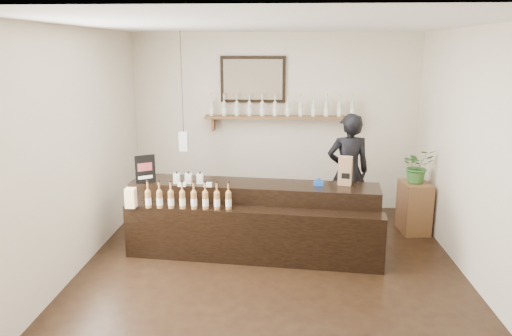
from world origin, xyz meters
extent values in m
plane|color=black|center=(0.00, 0.00, 0.00)|extent=(5.00, 5.00, 0.00)
plane|color=beige|center=(0.00, 2.50, 1.40)|extent=(4.50, 0.00, 4.50)
plane|color=beige|center=(0.00, -2.50, 1.40)|extent=(4.50, 0.00, 4.50)
plane|color=beige|center=(-2.25, 0.00, 1.40)|extent=(0.00, 5.00, 5.00)
plane|color=beige|center=(2.25, 0.00, 1.40)|extent=(0.00, 5.00, 5.00)
plane|color=white|center=(0.00, 0.00, 2.80)|extent=(5.00, 5.00, 0.00)
cube|color=brown|center=(0.10, 2.37, 1.50)|extent=(2.40, 0.25, 0.04)
cube|color=brown|center=(-0.98, 2.40, 1.38)|extent=(0.04, 0.20, 0.20)
cube|color=brown|center=(1.18, 2.40, 1.38)|extent=(0.04, 0.20, 0.20)
cube|color=black|center=(-0.35, 2.47, 2.08)|extent=(1.02, 0.04, 0.72)
cube|color=brown|center=(-0.35, 2.44, 2.08)|extent=(0.92, 0.01, 0.62)
cube|color=white|center=(-1.30, 1.60, 1.25)|extent=(0.12, 0.12, 0.28)
cylinder|color=black|center=(-1.30, 1.60, 2.09)|extent=(0.01, 0.01, 1.41)
cylinder|color=beige|center=(-1.00, 2.37, 1.62)|extent=(0.07, 0.07, 0.20)
cone|color=beige|center=(-1.00, 2.37, 1.75)|extent=(0.07, 0.07, 0.05)
cylinder|color=beige|center=(-1.00, 2.37, 1.81)|extent=(0.02, 0.02, 0.07)
cylinder|color=#C38D39|center=(-1.00, 2.37, 1.86)|extent=(0.03, 0.03, 0.02)
cylinder|color=white|center=(-1.00, 2.37, 1.60)|extent=(0.07, 0.07, 0.09)
cylinder|color=beige|center=(-0.80, 2.37, 1.62)|extent=(0.07, 0.07, 0.20)
cone|color=beige|center=(-0.80, 2.37, 1.75)|extent=(0.07, 0.07, 0.05)
cylinder|color=beige|center=(-0.80, 2.37, 1.81)|extent=(0.02, 0.02, 0.07)
cylinder|color=#C38D39|center=(-0.80, 2.37, 1.86)|extent=(0.03, 0.03, 0.02)
cylinder|color=white|center=(-0.80, 2.37, 1.60)|extent=(0.07, 0.07, 0.09)
cylinder|color=beige|center=(-0.60, 2.37, 1.62)|extent=(0.07, 0.07, 0.20)
cone|color=beige|center=(-0.60, 2.37, 1.75)|extent=(0.07, 0.07, 0.05)
cylinder|color=beige|center=(-0.60, 2.37, 1.81)|extent=(0.02, 0.02, 0.07)
cylinder|color=#C38D39|center=(-0.60, 2.37, 1.86)|extent=(0.03, 0.03, 0.02)
cylinder|color=white|center=(-0.60, 2.37, 1.60)|extent=(0.07, 0.07, 0.09)
cylinder|color=beige|center=(-0.40, 2.37, 1.62)|extent=(0.07, 0.07, 0.20)
cone|color=beige|center=(-0.40, 2.37, 1.75)|extent=(0.07, 0.07, 0.05)
cylinder|color=beige|center=(-0.40, 2.37, 1.81)|extent=(0.02, 0.02, 0.07)
cylinder|color=#C38D39|center=(-0.40, 2.37, 1.86)|extent=(0.03, 0.03, 0.02)
cylinder|color=white|center=(-0.40, 2.37, 1.60)|extent=(0.07, 0.07, 0.09)
cylinder|color=beige|center=(-0.20, 2.37, 1.62)|extent=(0.07, 0.07, 0.20)
cone|color=beige|center=(-0.20, 2.37, 1.75)|extent=(0.07, 0.07, 0.05)
cylinder|color=beige|center=(-0.20, 2.37, 1.81)|extent=(0.02, 0.02, 0.07)
cylinder|color=#C38D39|center=(-0.20, 2.37, 1.86)|extent=(0.03, 0.03, 0.02)
cylinder|color=white|center=(-0.20, 2.37, 1.60)|extent=(0.07, 0.07, 0.09)
cylinder|color=beige|center=(0.00, 2.37, 1.62)|extent=(0.07, 0.07, 0.20)
cone|color=beige|center=(0.00, 2.37, 1.75)|extent=(0.07, 0.07, 0.05)
cylinder|color=beige|center=(0.00, 2.37, 1.81)|extent=(0.02, 0.02, 0.07)
cylinder|color=#C38D39|center=(0.00, 2.37, 1.86)|extent=(0.03, 0.03, 0.02)
cylinder|color=white|center=(0.00, 2.37, 1.60)|extent=(0.07, 0.07, 0.09)
cylinder|color=beige|center=(0.20, 2.37, 1.62)|extent=(0.07, 0.07, 0.20)
cone|color=beige|center=(0.20, 2.37, 1.75)|extent=(0.07, 0.07, 0.05)
cylinder|color=beige|center=(0.20, 2.37, 1.81)|extent=(0.02, 0.02, 0.07)
cylinder|color=#C38D39|center=(0.20, 2.37, 1.86)|extent=(0.03, 0.03, 0.02)
cylinder|color=white|center=(0.20, 2.37, 1.60)|extent=(0.07, 0.07, 0.09)
cylinder|color=beige|center=(0.40, 2.37, 1.62)|extent=(0.07, 0.07, 0.20)
cone|color=beige|center=(0.40, 2.37, 1.75)|extent=(0.07, 0.07, 0.05)
cylinder|color=beige|center=(0.40, 2.37, 1.81)|extent=(0.02, 0.02, 0.07)
cylinder|color=#C38D39|center=(0.40, 2.37, 1.86)|extent=(0.03, 0.03, 0.02)
cylinder|color=white|center=(0.40, 2.37, 1.60)|extent=(0.07, 0.07, 0.09)
cylinder|color=beige|center=(0.60, 2.37, 1.62)|extent=(0.07, 0.07, 0.20)
cone|color=beige|center=(0.60, 2.37, 1.75)|extent=(0.07, 0.07, 0.05)
cylinder|color=beige|center=(0.60, 2.37, 1.81)|extent=(0.02, 0.02, 0.07)
cylinder|color=#C38D39|center=(0.60, 2.37, 1.86)|extent=(0.03, 0.03, 0.02)
cylinder|color=white|center=(0.60, 2.37, 1.60)|extent=(0.07, 0.07, 0.09)
cylinder|color=beige|center=(0.80, 2.37, 1.62)|extent=(0.07, 0.07, 0.20)
cone|color=beige|center=(0.80, 2.37, 1.75)|extent=(0.07, 0.07, 0.05)
cylinder|color=beige|center=(0.80, 2.37, 1.81)|extent=(0.02, 0.02, 0.07)
cylinder|color=#C38D39|center=(0.80, 2.37, 1.86)|extent=(0.03, 0.03, 0.02)
cylinder|color=white|center=(0.80, 2.37, 1.60)|extent=(0.07, 0.07, 0.09)
cylinder|color=beige|center=(1.00, 2.37, 1.62)|extent=(0.07, 0.07, 0.20)
cone|color=beige|center=(1.00, 2.37, 1.75)|extent=(0.07, 0.07, 0.05)
cylinder|color=beige|center=(1.00, 2.37, 1.81)|extent=(0.02, 0.02, 0.07)
cylinder|color=#C38D39|center=(1.00, 2.37, 1.86)|extent=(0.03, 0.03, 0.02)
cylinder|color=white|center=(1.00, 2.37, 1.60)|extent=(0.07, 0.07, 0.09)
cylinder|color=beige|center=(1.20, 2.37, 1.62)|extent=(0.07, 0.07, 0.20)
cone|color=beige|center=(1.20, 2.37, 1.75)|extent=(0.07, 0.07, 0.05)
cylinder|color=beige|center=(1.20, 2.37, 1.81)|extent=(0.02, 0.02, 0.07)
cylinder|color=#C38D39|center=(1.20, 2.37, 1.86)|extent=(0.03, 0.03, 0.02)
cylinder|color=white|center=(1.20, 2.37, 1.60)|extent=(0.07, 0.07, 0.09)
cube|color=black|center=(-0.24, 0.70, 0.44)|extent=(3.20, 0.89, 0.88)
cube|color=black|center=(-0.24, 0.28, 0.33)|extent=(3.17, 0.62, 0.67)
cube|color=white|center=(-1.12, 0.50, 0.91)|extent=(0.10, 0.04, 0.05)
cube|color=white|center=(-0.79, 0.50, 0.91)|extent=(0.10, 0.04, 0.05)
cube|color=beige|center=(-1.70, 0.28, 0.73)|extent=(0.12, 0.12, 0.12)
cube|color=beige|center=(-1.70, 0.28, 0.85)|extent=(0.12, 0.12, 0.12)
cube|color=beige|center=(-1.21, 0.65, 0.94)|extent=(0.08, 0.08, 0.13)
cube|color=#D1A5A2|center=(-1.21, 0.61, 0.94)|extent=(0.07, 0.00, 0.06)
cylinder|color=black|center=(-1.21, 0.65, 1.02)|extent=(0.02, 0.02, 0.03)
cube|color=beige|center=(-1.06, 0.65, 0.94)|extent=(0.08, 0.08, 0.13)
cube|color=#D1A5A2|center=(-1.06, 0.61, 0.94)|extent=(0.07, 0.00, 0.06)
cylinder|color=black|center=(-1.06, 0.65, 1.02)|extent=(0.02, 0.02, 0.03)
cube|color=beige|center=(-0.91, 0.65, 0.94)|extent=(0.08, 0.08, 0.13)
cube|color=#D1A5A2|center=(-0.91, 0.61, 0.94)|extent=(0.07, 0.00, 0.06)
cylinder|color=black|center=(-0.91, 0.65, 1.02)|extent=(0.02, 0.02, 0.03)
cylinder|color=#996734|center=(-1.49, 0.28, 0.77)|extent=(0.07, 0.07, 0.20)
cone|color=#996734|center=(-1.49, 0.28, 0.90)|extent=(0.07, 0.07, 0.05)
cylinder|color=#996734|center=(-1.49, 0.28, 0.96)|extent=(0.02, 0.02, 0.07)
cylinder|color=black|center=(-1.49, 0.28, 1.01)|extent=(0.03, 0.03, 0.02)
cylinder|color=white|center=(-1.49, 0.28, 0.75)|extent=(0.07, 0.07, 0.09)
cylinder|color=#996734|center=(-1.35, 0.28, 0.77)|extent=(0.07, 0.07, 0.20)
cone|color=#996734|center=(-1.35, 0.28, 0.90)|extent=(0.07, 0.07, 0.05)
cylinder|color=#996734|center=(-1.35, 0.28, 0.96)|extent=(0.02, 0.02, 0.07)
cylinder|color=black|center=(-1.35, 0.28, 1.01)|extent=(0.03, 0.03, 0.02)
cylinder|color=white|center=(-1.35, 0.28, 0.75)|extent=(0.07, 0.07, 0.09)
cylinder|color=#996734|center=(-1.21, 0.28, 0.77)|extent=(0.07, 0.07, 0.20)
cone|color=#996734|center=(-1.21, 0.28, 0.90)|extent=(0.07, 0.07, 0.05)
cylinder|color=#996734|center=(-1.21, 0.28, 0.96)|extent=(0.02, 0.02, 0.07)
cylinder|color=black|center=(-1.21, 0.28, 1.01)|extent=(0.03, 0.03, 0.02)
cylinder|color=white|center=(-1.21, 0.28, 0.75)|extent=(0.07, 0.07, 0.09)
cylinder|color=#996734|center=(-1.07, 0.28, 0.77)|extent=(0.07, 0.07, 0.20)
cone|color=#996734|center=(-1.07, 0.28, 0.90)|extent=(0.07, 0.07, 0.05)
cylinder|color=#996734|center=(-1.07, 0.28, 0.96)|extent=(0.02, 0.02, 0.07)
cylinder|color=black|center=(-1.07, 0.28, 1.01)|extent=(0.03, 0.03, 0.02)
cylinder|color=white|center=(-1.07, 0.28, 0.75)|extent=(0.07, 0.07, 0.09)
cylinder|color=#996734|center=(-0.93, 0.28, 0.77)|extent=(0.07, 0.07, 0.20)
cone|color=#996734|center=(-0.93, 0.28, 0.90)|extent=(0.07, 0.07, 0.05)
cylinder|color=#996734|center=(-0.93, 0.28, 0.96)|extent=(0.02, 0.02, 0.07)
cylinder|color=black|center=(-0.93, 0.28, 1.01)|extent=(0.03, 0.03, 0.02)
cylinder|color=white|center=(-0.93, 0.28, 0.75)|extent=(0.07, 0.07, 0.09)
cylinder|color=#996734|center=(-0.79, 0.28, 0.77)|extent=(0.07, 0.07, 0.20)
cone|color=#996734|center=(-0.79, 0.28, 0.90)|extent=(0.07, 0.07, 0.05)
cylinder|color=#996734|center=(-0.79, 0.28, 0.96)|extent=(0.02, 0.02, 0.07)
cylinder|color=black|center=(-0.79, 0.28, 1.01)|extent=(0.03, 0.03, 0.02)
cylinder|color=white|center=(-0.79, 0.28, 0.75)|extent=(0.07, 0.07, 0.09)
cylinder|color=#996734|center=(-0.65, 0.28, 0.77)|extent=(0.07, 0.07, 0.20)
cone|color=#996734|center=(-0.65, 0.28, 0.90)|extent=(0.07, 0.07, 0.05)
cylinder|color=#996734|center=(-0.65, 0.28, 0.96)|extent=(0.02, 0.02, 0.07)
cylinder|color=black|center=(-0.65, 0.28, 1.01)|extent=(0.03, 0.03, 0.02)
cylinder|color=white|center=(-0.65, 0.28, 0.75)|extent=(0.07, 0.07, 0.09)
cylinder|color=#996734|center=(-0.51, 0.28, 0.77)|extent=(0.07, 0.07, 0.20)
cone|color=#996734|center=(-0.51, 0.28, 0.90)|extent=(0.07, 0.07, 0.05)
cylinder|color=#996734|center=(-0.51, 0.28, 0.96)|extent=(0.02, 0.02, 0.07)
cylinder|color=black|center=(-0.51, 0.28, 1.01)|extent=(0.03, 0.03, 0.02)
cylinder|color=white|center=(-0.51, 0.28, 0.75)|extent=(0.07, 0.07, 0.09)
cube|color=black|center=(-1.61, 0.63, 1.06)|extent=(0.23, 0.15, 0.36)
cube|color=#94363A|center=(-1.61, 0.62, 1.10)|extent=(0.16, 0.10, 0.10)
cube|color=white|center=(-1.61, 0.62, 0.96)|extent=(0.16, 0.10, 0.04)
cube|color=brown|center=(0.91, 0.69, 1.06)|extent=(0.19, 0.16, 0.36)
cube|color=black|center=(0.91, 0.63, 1.01)|extent=(0.10, 0.03, 0.07)
cube|color=blue|center=(0.58, 0.62, 0.91)|extent=(0.12, 0.05, 0.05)
cylinder|color=blue|center=(0.58, 0.62, 0.95)|extent=(0.06, 0.03, 0.06)
cube|color=brown|center=(2.00, 1.44, 0.36)|extent=(0.41, 0.53, 0.72)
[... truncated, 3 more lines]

